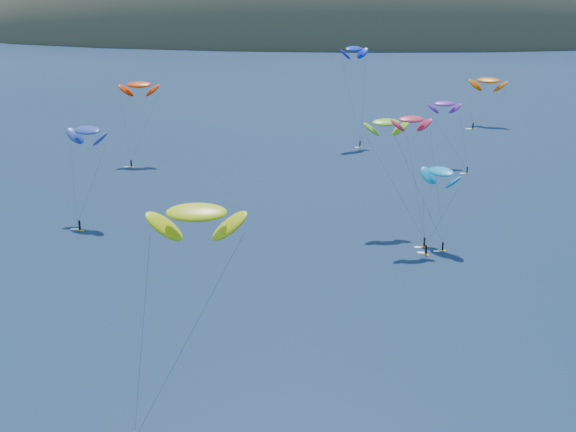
# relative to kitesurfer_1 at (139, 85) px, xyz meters

# --- Properties ---
(island) EXTENTS (730.00, 300.00, 210.00)m
(island) POSITION_rel_kitesurfer_1_xyz_m (84.07, 409.17, -29.46)
(island) COLOR #3D3526
(island) RESTS_ON ground
(kitesurfer_1) EXTENTS (9.41, 9.56, 21.32)m
(kitesurfer_1) POSITION_rel_kitesurfer_1_xyz_m (0.00, 0.00, 0.00)
(kitesurfer_1) COLOR gold
(kitesurfer_1) RESTS_ON ground
(kitesurfer_2) EXTENTS (11.24, 11.85, 24.74)m
(kitesurfer_2) POSITION_rel_kitesurfer_1_xyz_m (30.51, -113.71, 3.28)
(kitesurfer_2) COLOR gold
(kitesurfer_2) RESTS_ON ground
(kitesurfer_3) EXTENTS (11.15, 13.85, 21.68)m
(kitesurfer_3) POSITION_rel_kitesurfer_1_xyz_m (55.20, -50.54, 0.76)
(kitesurfer_3) COLOR gold
(kitesurfer_3) RESTS_ON ground
(kitesurfer_4) EXTENTS (9.32, 10.36, 27.61)m
(kitesurfer_4) POSITION_rel_kitesurfer_1_xyz_m (52.54, 22.63, 6.42)
(kitesurfer_4) COLOR gold
(kitesurfer_4) RESTS_ON ground
(kitesurfer_5) EXTENTS (8.15, 11.37, 15.09)m
(kitesurfer_5) POSITION_rel_kitesurfer_1_xyz_m (64.02, -59.13, -5.97)
(kitesurfer_5) COLOR gold
(kitesurfer_5) RESTS_ON ground
(kitesurfer_6) EXTENTS (9.23, 11.64, 16.86)m
(kitesurfer_6) POSITION_rel_kitesurfer_1_xyz_m (73.25, -0.81, -4.03)
(kitesurfer_6) COLOR gold
(kitesurfer_6) RESTS_ON ground
(kitesurfer_9) EXTENTS (9.93, 7.30, 23.49)m
(kitesurfer_9) POSITION_rel_kitesurfer_1_xyz_m (58.67, -58.63, 2.84)
(kitesurfer_9) COLOR gold
(kitesurfer_9) RESTS_ON ground
(kitesurfer_10) EXTENTS (9.78, 11.78, 19.57)m
(kitesurfer_10) POSITION_rel_kitesurfer_1_xyz_m (0.37, -47.39, -1.67)
(kitesurfer_10) COLOR gold
(kitesurfer_10) RESTS_ON ground
(kitesurfer_11) EXTENTS (11.97, 13.13, 16.23)m
(kitesurfer_11) POSITION_rel_kitesurfer_1_xyz_m (94.19, 50.86, -5.49)
(kitesurfer_11) COLOR gold
(kitesurfer_11) RESTS_ON ground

